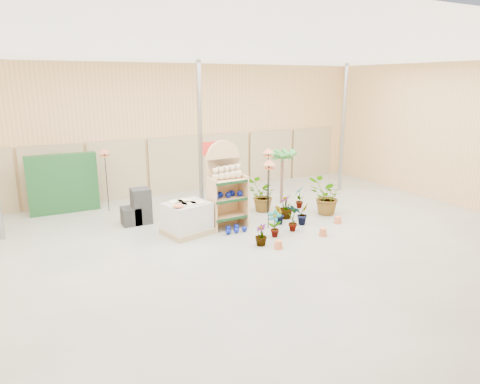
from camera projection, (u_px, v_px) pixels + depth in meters
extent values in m
cube|color=gray|center=(258.00, 249.00, 10.38)|extent=(15.00, 12.00, 0.10)
cube|color=white|center=(260.00, 50.00, 9.22)|extent=(15.00, 12.00, 0.10)
cube|color=tan|center=(172.00, 130.00, 14.99)|extent=(15.00, 0.10, 4.50)
cube|color=tan|center=(471.00, 136.00, 13.18)|extent=(0.10, 12.00, 4.50)
cylinder|color=gray|center=(343.00, 129.00, 15.27)|extent=(0.14, 0.14, 4.50)
cylinder|color=gray|center=(200.00, 138.00, 12.80)|extent=(0.14, 0.14, 4.50)
cube|color=#99855F|center=(54.00, 176.00, 13.40)|extent=(1.90, 0.06, 2.00)
cube|color=#99855F|center=(118.00, 170.00, 14.30)|extent=(1.90, 0.06, 2.00)
cube|color=#99855F|center=(175.00, 165.00, 15.19)|extent=(1.90, 0.06, 2.00)
cube|color=#99855F|center=(226.00, 160.00, 16.09)|extent=(1.90, 0.06, 2.00)
cube|color=#99855F|center=(271.00, 156.00, 16.99)|extent=(1.90, 0.06, 2.00)
cube|color=#99855F|center=(312.00, 152.00, 17.88)|extent=(1.90, 0.06, 2.00)
cube|color=tan|center=(223.00, 192.00, 11.77)|extent=(1.00, 0.14, 1.88)
cylinder|color=tan|center=(223.00, 159.00, 11.53)|extent=(1.00, 0.14, 0.99)
cube|color=tan|center=(228.00, 216.00, 11.67)|extent=(0.98, 0.60, 0.04)
cube|color=#0F3819|center=(233.00, 219.00, 11.44)|extent=(0.95, 0.08, 0.07)
cube|color=tan|center=(228.00, 198.00, 11.55)|extent=(0.98, 0.60, 0.04)
cube|color=#0F3819|center=(232.00, 201.00, 11.31)|extent=(0.95, 0.08, 0.07)
cube|color=tan|center=(228.00, 181.00, 11.42)|extent=(0.98, 0.60, 0.04)
cube|color=#0F3819|center=(232.00, 183.00, 11.19)|extent=(0.95, 0.08, 0.07)
cube|color=tan|center=(212.00, 205.00, 11.36)|extent=(0.07, 0.55, 1.44)
cube|color=tan|center=(243.00, 200.00, 11.79)|extent=(0.07, 0.55, 1.44)
sphere|color=beige|center=(215.00, 177.00, 11.30)|extent=(0.20, 0.20, 0.20)
sphere|color=beige|center=(215.00, 171.00, 11.26)|extent=(0.15, 0.15, 0.15)
sphere|color=beige|center=(221.00, 176.00, 11.37)|extent=(0.21, 0.21, 0.21)
sphere|color=beige|center=(221.00, 170.00, 11.33)|extent=(0.15, 0.15, 0.15)
sphere|color=beige|center=(227.00, 175.00, 11.45)|extent=(0.22, 0.22, 0.22)
sphere|color=beige|center=(227.00, 169.00, 11.40)|extent=(0.15, 0.15, 0.15)
sphere|color=beige|center=(232.00, 175.00, 11.52)|extent=(0.23, 0.23, 0.23)
sphere|color=beige|center=(232.00, 168.00, 11.47)|extent=(0.15, 0.15, 0.15)
sphere|color=beige|center=(238.00, 174.00, 11.59)|extent=(0.24, 0.24, 0.24)
sphere|color=beige|center=(238.00, 167.00, 11.54)|extent=(0.15, 0.15, 0.15)
sphere|color=navy|center=(216.00, 197.00, 11.35)|extent=(0.17, 0.17, 0.17)
sphere|color=navy|center=(220.00, 195.00, 11.54)|extent=(0.17, 0.17, 0.17)
sphere|color=navy|center=(228.00, 195.00, 11.50)|extent=(0.17, 0.17, 0.17)
sphere|color=navy|center=(232.00, 193.00, 11.70)|extent=(0.17, 0.17, 0.17)
sphere|color=navy|center=(240.00, 193.00, 11.66)|extent=(0.17, 0.17, 0.17)
sphere|color=navy|center=(228.00, 232.00, 11.20)|extent=(0.15, 0.15, 0.15)
sphere|color=navy|center=(228.00, 228.00, 11.46)|extent=(0.15, 0.15, 0.15)
sphere|color=navy|center=(236.00, 230.00, 11.31)|extent=(0.15, 0.15, 0.15)
sphere|color=navy|center=(236.00, 227.00, 11.57)|extent=(0.15, 0.15, 0.15)
sphere|color=navy|center=(244.00, 229.00, 11.42)|extent=(0.15, 0.15, 0.15)
cube|color=#99855F|center=(188.00, 231.00, 11.29)|extent=(1.38, 1.23, 0.15)
cube|color=silver|center=(187.00, 216.00, 11.18)|extent=(1.26, 1.11, 0.69)
cylinder|color=beige|center=(180.00, 205.00, 10.86)|extent=(0.39, 0.39, 0.04)
cylinder|color=beige|center=(189.00, 204.00, 10.97)|extent=(0.39, 0.39, 0.04)
cylinder|color=beige|center=(198.00, 202.00, 11.08)|extent=(0.39, 0.39, 0.04)
cylinder|color=beige|center=(176.00, 202.00, 11.11)|extent=(0.39, 0.39, 0.04)
cylinder|color=beige|center=(185.00, 201.00, 11.22)|extent=(0.39, 0.39, 0.04)
cube|color=black|center=(142.00, 214.00, 12.08)|extent=(0.50, 0.50, 0.50)
cube|color=black|center=(141.00, 197.00, 11.95)|extent=(0.50, 0.50, 0.50)
cube|color=black|center=(131.00, 216.00, 11.95)|extent=(0.50, 0.50, 0.50)
cube|color=#18491F|center=(63.00, 184.00, 12.90)|extent=(2.00, 0.30, 1.80)
cylinder|color=gray|center=(211.00, 178.00, 12.71)|extent=(0.05, 0.05, 2.20)
cube|color=red|center=(211.00, 148.00, 12.45)|extent=(0.50, 0.03, 0.40)
cylinder|color=black|center=(269.00, 199.00, 11.51)|extent=(0.02, 0.02, 1.67)
cylinder|color=#C9673D|center=(269.00, 168.00, 11.30)|extent=(0.30, 0.30, 0.02)
cone|color=#C9673D|center=(269.00, 162.00, 11.25)|extent=(0.34, 0.34, 0.14)
cylinder|color=black|center=(268.00, 185.00, 12.77)|extent=(0.02, 0.02, 1.77)
cylinder|color=#C9673D|center=(268.00, 156.00, 12.54)|extent=(0.30, 0.30, 0.02)
cone|color=#C9673D|center=(268.00, 150.00, 12.50)|extent=(0.34, 0.34, 0.14)
cylinder|color=black|center=(107.00, 184.00, 13.00)|extent=(0.02, 0.02, 1.73)
cylinder|color=#C9673D|center=(105.00, 156.00, 12.78)|extent=(0.30, 0.30, 0.02)
cone|color=#C9673D|center=(104.00, 150.00, 12.74)|extent=(0.34, 0.34, 0.14)
cylinder|color=brown|center=(282.00, 180.00, 13.96)|extent=(0.10, 0.10, 1.51)
imported|color=#318032|center=(274.00, 224.00, 10.96)|extent=(0.45, 0.44, 0.72)
imported|color=#318032|center=(279.00, 215.00, 11.92)|extent=(0.37, 0.40, 0.58)
imported|color=#318032|center=(286.00, 207.00, 12.45)|extent=(0.55, 0.55, 0.72)
imported|color=#318032|center=(299.00, 197.00, 13.49)|extent=(0.45, 0.46, 0.73)
imported|color=#318032|center=(244.00, 210.00, 12.30)|extent=(0.38, 0.32, 0.61)
imported|color=#318032|center=(262.00, 196.00, 13.08)|extent=(0.95, 0.84, 1.01)
imported|color=#318032|center=(261.00, 235.00, 10.42)|extent=(0.31, 0.31, 0.54)
imported|color=#318032|center=(294.00, 218.00, 11.39)|extent=(0.39, 0.47, 0.76)
imported|color=#318032|center=(303.00, 214.00, 11.95)|extent=(0.41, 0.36, 0.62)
imported|color=#318032|center=(326.00, 197.00, 12.76)|extent=(1.00, 0.87, 1.11)
imported|color=#318032|center=(242.00, 206.00, 12.54)|extent=(0.39, 0.39, 0.68)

